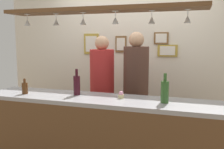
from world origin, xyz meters
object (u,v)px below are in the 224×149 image
at_px(bottle_champagne_green, 165,91).
at_px(picture_frame_crest, 121,44).
at_px(person_left_red_shirt, 102,84).
at_px(bottle_beer_brown_stubby, 25,88).
at_px(cupcake, 121,95).
at_px(picture_frame_upper_small, 161,38).
at_px(person_middle_brown_shirt, 136,83).
at_px(picture_frame_lower_pair, 167,51).
at_px(picture_frame_caricature, 91,44).
at_px(bottle_wine_dark_red, 77,85).

height_order(bottle_champagne_green, picture_frame_crest, picture_frame_crest).
xyz_separation_m(person_left_red_shirt, bottle_beer_brown_stubby, (-0.65, -0.86, 0.06)).
distance_m(cupcake, picture_frame_upper_small, 1.51).
distance_m(person_middle_brown_shirt, picture_frame_crest, 0.90).
relative_size(picture_frame_upper_small, picture_frame_lower_pair, 0.73).
height_order(picture_frame_crest, picture_frame_caricature, picture_frame_caricature).
bearing_deg(picture_frame_upper_small, bottle_champagne_green, -80.84).
bearing_deg(person_middle_brown_shirt, bottle_beer_brown_stubby, -142.74).
bearing_deg(bottle_champagne_green, person_middle_brown_shirt, 120.98).
bearing_deg(bottle_champagne_green, picture_frame_upper_small, 99.16).
bearing_deg(bottle_champagne_green, person_left_red_shirt, 140.64).
height_order(cupcake, picture_frame_crest, picture_frame_crest).
relative_size(bottle_wine_dark_red, picture_frame_lower_pair, 1.00).
xyz_separation_m(cupcake, picture_frame_lower_pair, (0.34, 1.36, 0.43)).
distance_m(bottle_champagne_green, picture_frame_upper_small, 1.53).
relative_size(picture_frame_upper_small, picture_frame_crest, 0.85).
distance_m(person_middle_brown_shirt, picture_frame_lower_pair, 0.83).
bearing_deg(cupcake, person_middle_brown_shirt, 90.18).
distance_m(person_left_red_shirt, person_middle_brown_shirt, 0.49).
relative_size(bottle_champagne_green, picture_frame_caricature, 0.88).
distance_m(picture_frame_upper_small, picture_frame_lower_pair, 0.21).
relative_size(bottle_champagne_green, picture_frame_crest, 1.15).
bearing_deg(bottle_champagne_green, picture_frame_caricature, 134.37).
height_order(bottle_wine_dark_red, picture_frame_lower_pair, picture_frame_lower_pair).
xyz_separation_m(person_middle_brown_shirt, picture_frame_crest, (-0.39, 0.62, 0.51)).
distance_m(bottle_wine_dark_red, picture_frame_crest, 1.43).
xyz_separation_m(bottle_wine_dark_red, picture_frame_crest, (0.14, 1.35, 0.44)).
relative_size(bottle_wine_dark_red, picture_frame_upper_small, 1.36).
height_order(person_left_red_shirt, picture_frame_crest, picture_frame_crest).
height_order(bottle_wine_dark_red, bottle_champagne_green, same).
bearing_deg(bottle_beer_brown_stubby, bottle_champagne_green, 2.65).
bearing_deg(picture_frame_upper_small, bottle_beer_brown_stubby, -132.89).
bearing_deg(picture_frame_caricature, picture_frame_lower_pair, 0.00).
xyz_separation_m(picture_frame_upper_small, picture_frame_crest, (-0.64, 0.00, -0.09)).
xyz_separation_m(bottle_wine_dark_red, picture_frame_upper_small, (0.77, 1.35, 0.53)).
bearing_deg(person_middle_brown_shirt, bottle_champagne_green, -59.02).
relative_size(person_middle_brown_shirt, picture_frame_crest, 6.71).
bearing_deg(picture_frame_caricature, picture_frame_crest, 0.00).
xyz_separation_m(bottle_champagne_green, cupcake, (-0.47, 0.05, -0.08)).
relative_size(bottle_beer_brown_stubby, cupcake, 2.31).
relative_size(bottle_beer_brown_stubby, picture_frame_crest, 0.69).
bearing_deg(picture_frame_lower_pair, person_left_red_shirt, -143.23).
relative_size(cupcake, picture_frame_upper_small, 0.35).
bearing_deg(person_left_red_shirt, bottle_wine_dark_red, -93.17).
relative_size(picture_frame_caricature, picture_frame_lower_pair, 1.13).
height_order(bottle_wine_dark_red, picture_frame_crest, picture_frame_crest).
bearing_deg(bottle_wine_dark_red, bottle_champagne_green, -3.48).
bearing_deg(picture_frame_caricature, bottle_beer_brown_stubby, -98.70).
bearing_deg(picture_frame_lower_pair, person_middle_brown_shirt, -119.03).
bearing_deg(picture_frame_lower_pair, picture_frame_upper_small, 180.00).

